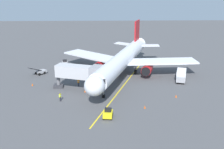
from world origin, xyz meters
TOP-DOWN VIEW (x-y plane):
  - ground_plane at (0.00, 0.00)m, footprint 220.00×220.00m
  - apron_lead_in_line at (0.25, 5.70)m, footprint 13.37×37.86m
  - airplane at (0.16, -0.56)m, footprint 32.87×39.12m
  - jet_bridge at (8.94, 8.33)m, footprint 11.35×6.16m
  - ground_crew_marshaller at (12.81, 13.96)m, footprint 0.40×0.47m
  - ground_crew_wing_walker at (10.07, 6.12)m, footprint 0.47×0.41m
  - belt_loader_near_nose at (20.09, -2.75)m, footprint 3.91×4.24m
  - tug_portside at (15.17, -10.43)m, footprint 1.80×2.46m
  - box_truck_starboard_side at (-12.87, 3.50)m, footprint 3.28×4.98m
  - tug_rear_apron at (3.98, 20.89)m, footprint 1.78×2.45m
  - safety_cone_nose_left at (-9.42, 12.75)m, footprint 0.32×0.32m
  - safety_cone_nose_right at (-2.60, 17.61)m, footprint 0.32×0.32m
  - safety_cone_wing_port at (8.46, 9.51)m, footprint 0.32×0.32m
  - safety_cone_wing_starboard at (20.11, 5.35)m, footprint 0.32×0.32m

SIDE VIEW (x-z plane):
  - ground_plane at x=0.00m, z-range 0.00..0.00m
  - apron_lead_in_line at x=0.25m, z-range 0.00..0.01m
  - safety_cone_nose_left at x=-9.42m, z-range 0.00..0.55m
  - safety_cone_nose_right at x=-2.60m, z-range 0.00..0.55m
  - safety_cone_wing_port at x=8.46m, z-range 0.00..0.55m
  - safety_cone_wing_starboard at x=20.11m, z-range 0.00..0.55m
  - tug_portside at x=15.17m, z-range -0.05..1.45m
  - tug_rear_apron at x=3.98m, z-range -0.05..1.45m
  - belt_loader_near_nose at x=20.09m, z-range -0.45..1.88m
  - ground_crew_marshaller at x=12.81m, z-range 0.03..1.74m
  - ground_crew_wing_walker at x=10.07m, z-range 0.03..1.74m
  - box_truck_starboard_side at x=-12.87m, z-range 0.08..2.70m
  - jet_bridge at x=8.94m, z-range 1.06..6.46m
  - airplane at x=0.16m, z-range -1.75..9.75m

